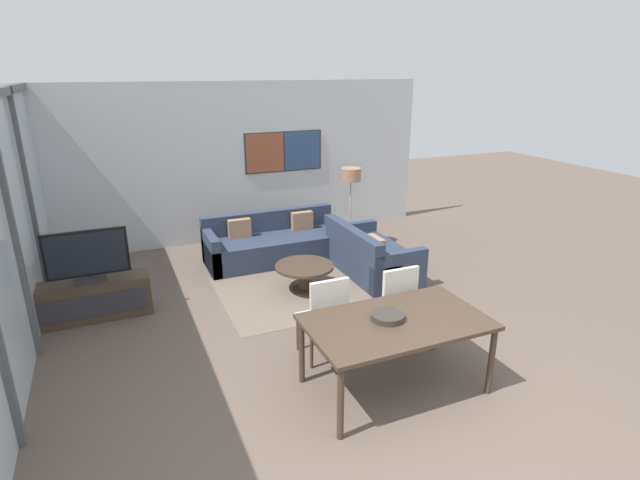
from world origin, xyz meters
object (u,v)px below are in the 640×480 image
Objects in this scene: sofa_main at (274,244)px; coffee_table at (304,271)px; dining_chair_centre at (394,302)px; floor_lamp at (351,181)px; fruit_bowl at (388,316)px; sofa_side at (369,258)px; dining_table at (396,326)px; dining_chair_left at (325,315)px; television at (87,257)px; tv_console at (94,299)px.

coffee_table is (-0.00, -1.36, 0.03)m from sofa_main.
dining_chair_centre is at bearing -77.58° from coffee_table.
floor_lamp reaches higher than coffee_table.
fruit_bowl is at bearing -111.66° from floor_lamp.
sofa_side is 5.05× the size of fruit_bowl.
dining_chair_centre is at bearing -108.03° from floor_lamp.
floor_lamp is at bearing -0.11° from sofa_main.
dining_table is 1.76× the size of dining_chair_centre.
fruit_bowl reaches higher than sofa_main.
fruit_bowl is 0.23× the size of floor_lamp.
sofa_side is 2.07m from dining_chair_centre.
floor_lamp is at bearing 68.34° from fruit_bowl.
dining_chair_left and dining_chair_centre have the same top height.
television is 0.99× the size of dining_chair_left.
tv_console is 4.36m from floor_lamp.
fruit_bowl is (2.62, -2.70, -0.05)m from television.
sofa_side is at bearing -46.46° from sofa_main.
sofa_side is at bearing -1.76° from tv_console.
dining_chair_left is (2.28, -2.01, 0.27)m from tv_console.
coffee_table is (2.73, -0.29, -0.53)m from television.
fruit_bowl is (-1.23, -2.59, 0.51)m from sofa_side.
sofa_side is 1.14× the size of floor_lamp.
sofa_main is at bearing 81.72° from dining_chair_left.
television reaches higher than sofa_main.
tv_console is at bearing -158.65° from sofa_main.
dining_table is 1.21× the size of floor_lamp.
sofa_side is 2.91m from dining_table.
dining_chair_centre reaches higher than dining_table.
television reaches higher than dining_chair_left.
coffee_table is at bearing 98.70° from sofa_side.
coffee_table is 1.80m from dining_chair_left.
tv_console is 1.65× the size of coffee_table.
tv_console is at bearing -90.00° from television.
television is at bearing -165.54° from floor_lamp.
dining_table is 1.76× the size of dining_chair_left.
television is 0.43× the size of sofa_main.
television is 2.98m from sofa_main.
coffee_table is at bearing 89.25° from dining_table.
coffee_table is at bearing -90.00° from sofa_main.
floor_lamp is (1.01, 3.10, 0.66)m from dining_chair_centre.
sofa_main reaches higher than tv_console.
dining_chair_left reaches higher than tv_console.
tv_console is 3.05m from dining_chair_left.
dining_chair_centre is 3.05× the size of fruit_bowl.
dining_chair_left is at bearing -41.49° from television.
television is 0.68× the size of floor_lamp.
fruit_bowl reaches higher than sofa_side.
dining_table is at bearing -45.62° from television.
dining_table is 0.84m from dining_chair_centre.
dining_chair_left is (2.28, -2.02, -0.30)m from television.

